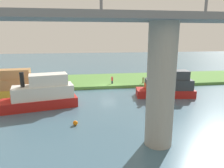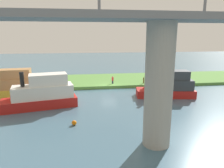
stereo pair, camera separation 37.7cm
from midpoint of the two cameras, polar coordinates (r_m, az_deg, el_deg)
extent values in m
plane|color=#476B7F|center=(36.07, -1.30, -1.33)|extent=(160.00, 160.00, 0.00)
cube|color=#5B9342|center=(41.82, -2.37, 1.01)|extent=(80.00, 12.00, 0.50)
cylinder|color=#9E998E|center=(17.02, 12.51, -0.62)|extent=(2.25, 2.25, 9.98)
cube|color=slate|center=(16.62, 13.43, 17.23)|extent=(62.68, 4.00, 0.50)
cylinder|color=slate|center=(20.57, 23.82, 19.98)|extent=(0.24, 0.24, 2.60)
cylinder|color=#2D334C|center=(37.80, -0.24, 0.54)|extent=(0.29, 0.29, 0.55)
cylinder|color=red|center=(37.68, -0.24, 1.40)|extent=(0.49, 0.49, 0.60)
sphere|color=tan|center=(37.60, -0.24, 2.02)|extent=(0.24, 0.24, 0.24)
cylinder|color=brown|center=(38.51, 8.17, 1.02)|extent=(0.20, 0.20, 1.04)
cube|color=red|center=(28.25, -19.38, -4.86)|extent=(9.56, 4.85, 1.22)
cube|color=white|center=(27.88, -18.56, -2.00)|extent=(7.71, 4.18, 1.62)
cube|color=white|center=(27.57, -17.31, 1.18)|extent=(4.94, 3.20, 1.42)
cylinder|color=black|center=(27.54, -23.66, 1.10)|extent=(0.51, 0.51, 1.83)
cube|color=#D84C2D|center=(28.05, -24.52, -3.17)|extent=(1.96, 2.12, 0.91)
cube|color=red|center=(32.47, 13.86, -2.30)|extent=(8.81, 4.12, 1.13)
cube|color=#33383D|center=(32.27, 14.79, -0.04)|extent=(7.09, 3.57, 1.51)
cube|color=#33383D|center=(32.17, 16.07, 2.41)|extent=(4.52, 2.78, 1.32)
cylinder|color=black|center=(31.48, 11.14, 2.81)|extent=(0.47, 0.47, 1.69)
cube|color=#D84C2D|center=(31.77, 9.99, -0.61)|extent=(1.75, 1.91, 0.85)
cube|color=white|center=(31.81, -14.99, -3.17)|extent=(3.98, 1.63, 0.61)
cube|color=silver|center=(31.74, -15.98, -2.05)|extent=(1.47, 1.20, 0.69)
cube|color=gold|center=(37.32, 15.42, -0.81)|extent=(4.17, 1.49, 0.65)
cube|color=silver|center=(36.94, 14.70, 0.21)|extent=(1.50, 1.19, 0.74)
cube|color=gold|center=(35.08, -26.81, -2.18)|extent=(9.00, 3.67, 1.17)
cube|color=#B27F4C|center=(34.67, -26.25, 0.04)|extent=(7.23, 3.23, 1.56)
cube|color=#B27F4C|center=(34.26, -25.38, 2.49)|extent=(4.57, 2.59, 1.37)
sphere|color=orange|center=(22.01, -10.45, -10.40)|extent=(0.50, 0.50, 0.50)
camera|label=1|loc=(0.19, -90.35, -0.08)|focal=33.57mm
camera|label=2|loc=(0.19, 89.65, 0.08)|focal=33.57mm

